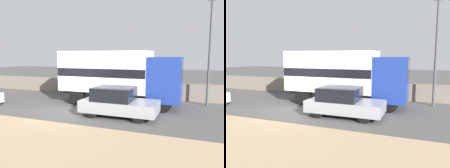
# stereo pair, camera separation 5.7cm
# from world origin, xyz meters

# --- Properties ---
(ground_plane) EXTENTS (80.00, 80.00, 0.00)m
(ground_plane) POSITION_xyz_m (0.00, 0.00, 0.00)
(ground_plane) COLOR #514F4C
(stone_wall_backdrop) EXTENTS (60.00, 0.35, 1.20)m
(stone_wall_backdrop) POSITION_xyz_m (0.00, 5.63, 0.60)
(stone_wall_backdrop) COLOR gray
(stone_wall_backdrop) RESTS_ON ground_plane
(street_lamp) EXTENTS (0.56, 0.28, 6.60)m
(street_lamp) POSITION_xyz_m (7.35, 4.47, 3.84)
(street_lamp) COLOR #4C4C51
(street_lamp) RESTS_ON ground_plane
(box_truck) EXTENTS (7.60, 2.43, 3.42)m
(box_truck) POSITION_xyz_m (1.94, 2.86, 1.97)
(box_truck) COLOR navy
(box_truck) RESTS_ON ground_plane
(car_hatchback) EXTENTS (3.94, 1.88, 1.51)m
(car_hatchback) POSITION_xyz_m (2.87, 0.33, 0.74)
(car_hatchback) COLOR #9E9EA3
(car_hatchback) RESTS_ON ground_plane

